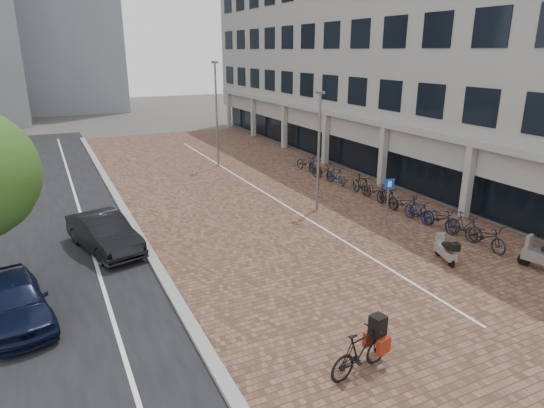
{
  "coord_description": "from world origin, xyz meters",
  "views": [
    {
      "loc": [
        -8.08,
        -10.7,
        7.32
      ],
      "look_at": [
        0.0,
        6.0,
        1.3
      ],
      "focal_mm": 31.4,
      "sensor_mm": 36.0,
      "label": 1
    }
  ],
  "objects_px": {
    "scooter_front": "(446,250)",
    "parking_sign": "(388,195)",
    "car_navy": "(14,301)",
    "hero_bike": "(361,351)",
    "car_dark": "(104,233)"
  },
  "relations": [
    {
      "from": "car_dark",
      "to": "scooter_front",
      "type": "relative_size",
      "value": 3.07
    },
    {
      "from": "car_navy",
      "to": "hero_bike",
      "type": "distance_m",
      "value": 9.5
    },
    {
      "from": "car_navy",
      "to": "car_dark",
      "type": "height_order",
      "value": "car_dark"
    },
    {
      "from": "car_dark",
      "to": "scooter_front",
      "type": "height_order",
      "value": "car_dark"
    },
    {
      "from": "car_navy",
      "to": "parking_sign",
      "type": "relative_size",
      "value": 1.9
    },
    {
      "from": "hero_bike",
      "to": "scooter_front",
      "type": "distance_m",
      "value": 7.5
    },
    {
      "from": "car_navy",
      "to": "car_dark",
      "type": "xyz_separation_m",
      "value": [
        2.93,
        4.25,
        0.02
      ]
    },
    {
      "from": "scooter_front",
      "to": "parking_sign",
      "type": "xyz_separation_m",
      "value": [
        0.51,
        3.95,
        0.9
      ]
    },
    {
      "from": "hero_bike",
      "to": "parking_sign",
      "type": "bearing_deg",
      "value": -52.91
    },
    {
      "from": "scooter_front",
      "to": "parking_sign",
      "type": "relative_size",
      "value": 0.66
    },
    {
      "from": "car_dark",
      "to": "hero_bike",
      "type": "height_order",
      "value": "car_dark"
    },
    {
      "from": "car_dark",
      "to": "hero_bike",
      "type": "distance_m",
      "value": 11.16
    },
    {
      "from": "scooter_front",
      "to": "parking_sign",
      "type": "height_order",
      "value": "parking_sign"
    },
    {
      "from": "car_navy",
      "to": "car_dark",
      "type": "distance_m",
      "value": 5.16
    },
    {
      "from": "car_dark",
      "to": "parking_sign",
      "type": "relative_size",
      "value": 2.03
    }
  ]
}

